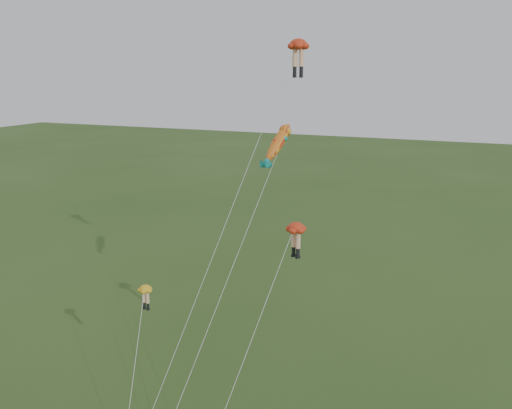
% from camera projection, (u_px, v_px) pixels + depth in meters
% --- Properties ---
extents(legs_kite_red_high, '(5.81, 13.92, 23.16)m').
position_uv_depth(legs_kite_red_high, '(296.00, 52.00, 38.94)').
color(legs_kite_red_high, red).
rests_on(legs_kite_red_high, ground).
extents(legs_kite_red_mid, '(3.46, 8.91, 12.43)m').
position_uv_depth(legs_kite_red_mid, '(294.00, 235.00, 33.32)').
color(legs_kite_red_mid, red).
rests_on(legs_kite_red_mid, ground).
extents(legs_kite_yellow, '(2.95, 6.96, 7.75)m').
position_uv_depth(legs_kite_yellow, '(145.00, 297.00, 36.17)').
color(legs_kite_yellow, gold).
rests_on(legs_kite_yellow, ground).
extents(fish_kite, '(3.32, 13.97, 17.69)m').
position_uv_depth(fish_kite, '(278.00, 144.00, 39.13)').
color(fish_kite, orange).
rests_on(fish_kite, ground).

